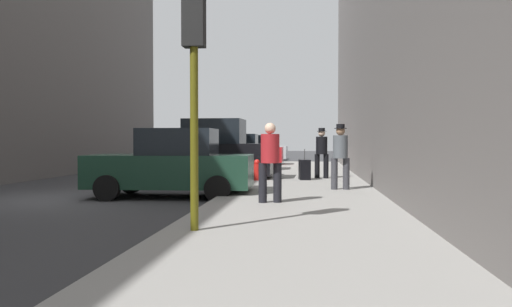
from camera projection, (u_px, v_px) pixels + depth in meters
The scene contains 13 objects.
ground_plane at pixel (62, 199), 12.53m from camera, with size 120.00×120.00×0.00m, color #38383A.
sidewalk at pixel (301, 199), 11.89m from camera, with size 4.00×40.00×0.15m, color gray.
parked_dark_green_sedan at pixel (173, 165), 12.99m from camera, with size 4.26×2.17×1.79m.
parked_black_suv at pixel (210, 153), 17.95m from camera, with size 4.65×2.16×2.25m.
parked_gray_coupe at pixel (233, 154), 23.44m from camera, with size 4.22×2.10×1.79m.
parked_red_hatchback at pixel (246, 152), 28.28m from camera, with size 4.20×2.07×1.79m.
parked_silver_sedan at pixel (257, 150), 33.84m from camera, with size 4.24×2.13×1.79m.
fire_hydrant at pixel (257, 170), 16.67m from camera, with size 0.42×0.22×0.70m.
traffic_light at pixel (194, 53), 7.32m from camera, with size 0.32×0.32×3.60m.
pedestrian_with_fedora at pixel (322, 150), 17.61m from camera, with size 0.53×0.50×1.78m.
pedestrian_in_red_jacket at pixel (270, 158), 10.67m from camera, with size 0.53×0.48×1.71m.
pedestrian_with_beanie at pixel (340, 153), 13.53m from camera, with size 0.51×0.41×1.78m.
rolling_suitcase at pixel (305, 170), 16.98m from camera, with size 0.43×0.60×1.04m.
Camera 1 is at (6.18, -11.91, 1.48)m, focal length 35.00 mm.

